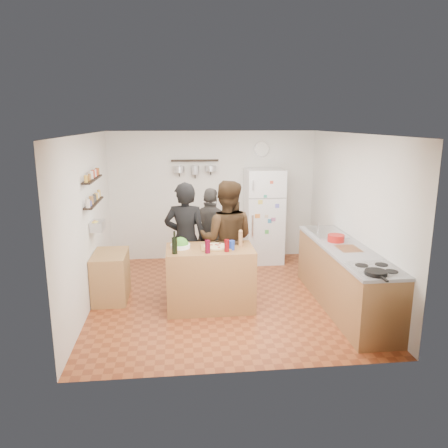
{
  "coord_description": "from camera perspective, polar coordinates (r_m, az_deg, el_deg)",
  "views": [
    {
      "loc": [
        -0.7,
        -6.33,
        2.68
      ],
      "look_at": [
        0.0,
        0.1,
        1.15
      ],
      "focal_mm": 35.0,
      "sensor_mm": 36.0,
      "label": 1
    }
  ],
  "objects": [
    {
      "name": "wine_glass_near",
      "position": [
        6.0,
        -2.16,
        -2.98
      ],
      "size": [
        0.07,
        0.07,
        0.18
      ],
      "primitive_type": "cylinder",
      "color": "#51061A",
      "rests_on": "prep_island"
    },
    {
      "name": "salad_bowl",
      "position": [
        6.28,
        -5.72,
        -2.87
      ],
      "size": [
        0.28,
        0.28,
        0.06
      ],
      "primitive_type": "cylinder",
      "color": "white",
      "rests_on": "prep_island"
    },
    {
      "name": "pot_rack",
      "position": [
        8.37,
        -3.83,
        8.27
      ],
      "size": [
        0.9,
        0.04,
        0.04
      ],
      "primitive_type": "cube",
      "color": "black",
      "rests_on": "back_wall"
    },
    {
      "name": "wine_glass_far",
      "position": [
        6.06,
        0.37,
        -2.84
      ],
      "size": [
        0.07,
        0.07,
        0.17
      ],
      "primitive_type": "cylinder",
      "color": "#62080D",
      "rests_on": "prep_island"
    },
    {
      "name": "cutting_board",
      "position": [
        6.44,
        15.95,
        -3.17
      ],
      "size": [
        0.3,
        0.4,
        0.02
      ],
      "primitive_type": "cube",
      "color": "#985D37",
      "rests_on": "counter_run"
    },
    {
      "name": "counter_run",
      "position": [
        6.65,
        15.47,
        -6.81
      ],
      "size": [
        0.63,
        2.63,
        0.9
      ],
      "primitive_type": "cube",
      "color": "#9E7042",
      "rests_on": "floor"
    },
    {
      "name": "pizza",
      "position": [
        6.23,
        -1.1,
        -2.92
      ],
      "size": [
        0.34,
        0.34,
        0.02
      ],
      "primitive_type": "cylinder",
      "color": "beige",
      "rests_on": "pizza_board"
    },
    {
      "name": "person_left",
      "position": [
        6.74,
        -5.04,
        -2.08
      ],
      "size": [
        0.72,
        0.53,
        1.8
      ],
      "primitive_type": "imported",
      "rotation": [
        0.0,
        0.0,
        2.97
      ],
      "color": "black",
      "rests_on": "floor"
    },
    {
      "name": "wine_bottle",
      "position": [
        6.0,
        -6.47,
        -2.83
      ],
      "size": [
        0.07,
        0.07,
        0.23
      ],
      "primitive_type": "cylinder",
      "color": "black",
      "rests_on": "prep_island"
    },
    {
      "name": "pizza_board",
      "position": [
        6.24,
        -1.1,
        -3.09
      ],
      "size": [
        0.42,
        0.34,
        0.02
      ],
      "primitive_type": "cube",
      "color": "olive",
      "rests_on": "prep_island"
    },
    {
      "name": "wall_clock",
      "position": [
        8.59,
        4.95,
        9.71
      ],
      "size": [
        0.3,
        0.03,
        0.3
      ],
      "primitive_type": "cylinder",
      "rotation": [
        1.57,
        0.0,
        0.0
      ],
      "color": "silver",
      "rests_on": "back_wall"
    },
    {
      "name": "sink",
      "position": [
        7.27,
        13.27,
        -1.11
      ],
      "size": [
        0.5,
        0.8,
        0.03
      ],
      "primitive_type": "cube",
      "color": "silver",
      "rests_on": "counter_run"
    },
    {
      "name": "salt_canister",
      "position": [
        6.15,
        1.02,
        -2.78
      ],
      "size": [
        0.08,
        0.08,
        0.13
      ],
      "primitive_type": "cylinder",
      "color": "navy",
      "rests_on": "prep_island"
    },
    {
      "name": "person_center",
      "position": [
        6.69,
        0.33,
        -2.04
      ],
      "size": [
        1.01,
        0.86,
        1.82
      ],
      "primitive_type": "imported",
      "rotation": [
        0.0,
        0.0,
        2.93
      ],
      "color": "black",
      "rests_on": "floor"
    },
    {
      "name": "person_back",
      "position": [
        7.3,
        -1.64,
        -1.57
      ],
      "size": [
        1.02,
        0.7,
        1.62
      ],
      "primitive_type": "imported",
      "rotation": [
        0.0,
        0.0,
        2.79
      ],
      "color": "#2F2C29",
      "rests_on": "floor"
    },
    {
      "name": "fridge",
      "position": [
        8.44,
        5.21,
        1.07
      ],
      "size": [
        0.7,
        0.68,
        1.8
      ],
      "primitive_type": "cube",
      "color": "white",
      "rests_on": "floor"
    },
    {
      "name": "prep_island",
      "position": [
        6.4,
        -1.82,
        -7.06
      ],
      "size": [
        1.25,
        0.72,
        0.91
      ],
      "primitive_type": "cube",
      "color": "olive",
      "rests_on": "floor"
    },
    {
      "name": "red_bowl",
      "position": [
        6.74,
        14.42,
        -1.8
      ],
      "size": [
        0.25,
        0.25,
        0.1
      ],
      "primitive_type": "cylinder",
      "color": "#B41814",
      "rests_on": "counter_run"
    },
    {
      "name": "spice_shelf_lower",
      "position": [
        6.75,
        -16.62,
        2.68
      ],
      "size": [
        0.12,
        1.0,
        0.02
      ],
      "primitive_type": "cube",
      "color": "black",
      "rests_on": "left_wall"
    },
    {
      "name": "produce_basket",
      "position": [
        6.82,
        -16.18,
        -0.2
      ],
      "size": [
        0.18,
        0.35,
        0.14
      ],
      "primitive_type": "cube",
      "color": "silver",
      "rests_on": "left_wall"
    },
    {
      "name": "pepper_mill",
      "position": [
        6.32,
        2.18,
        -2.04
      ],
      "size": [
        0.06,
        0.06,
        0.2
      ],
      "primitive_type": "cylinder",
      "color": "#9F6C42",
      "rests_on": "prep_island"
    },
    {
      "name": "side_table",
      "position": [
        6.95,
        -14.55,
        -6.61
      ],
      "size": [
        0.5,
        0.8,
        0.73
      ],
      "primitive_type": "cube",
      "color": "#AC7748",
      "rests_on": "floor"
    },
    {
      "name": "room_shell",
      "position": [
        6.91,
        -0.26,
        1.35
      ],
      "size": [
        4.2,
        4.2,
        4.2
      ],
      "color": "brown",
      "rests_on": "ground"
    },
    {
      "name": "stove_top",
      "position": [
        5.68,
        19.24,
        -5.63
      ],
      "size": [
        0.6,
        0.62,
        0.02
      ],
      "primitive_type": "cube",
      "color": "white",
      "rests_on": "counter_run"
    },
    {
      "name": "skillet",
      "position": [
        5.45,
        19.24,
        -6.03
      ],
      "size": [
        0.26,
        0.26,
        0.05
      ],
      "primitive_type": "cylinder",
      "color": "black",
      "rests_on": "stove_top"
    },
    {
      "name": "spice_shelf_upper",
      "position": [
        6.7,
        -16.82,
        5.62
      ],
      "size": [
        0.12,
        1.0,
        0.02
      ],
      "primitive_type": "cube",
      "color": "black",
      "rests_on": "left_wall"
    }
  ]
}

